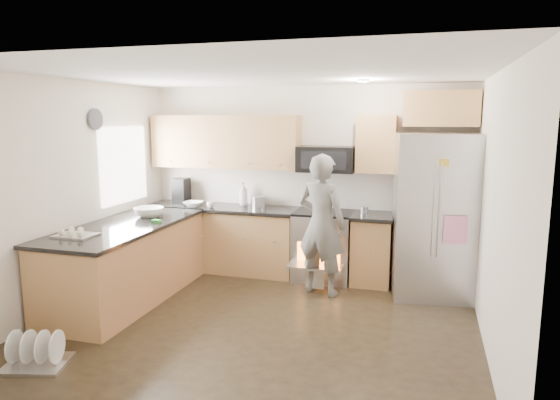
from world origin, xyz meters
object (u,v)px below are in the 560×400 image
(refrigerator, at_px, (435,216))
(dish_rack, at_px, (37,356))
(person, at_px, (322,225))
(stove_range, at_px, (324,230))

(refrigerator, height_order, dish_rack, refrigerator)
(person, bearing_deg, stove_range, -65.03)
(stove_range, relative_size, person, 1.03)
(stove_range, bearing_deg, refrigerator, -9.70)
(dish_rack, bearing_deg, person, 51.44)
(stove_range, relative_size, dish_rack, 2.90)
(person, relative_size, dish_rack, 2.82)
(person, xyz_separation_m, dish_rack, (-2.03, -2.54, -0.78))
(refrigerator, xyz_separation_m, person, (-1.34, -0.32, -0.12))
(person, bearing_deg, dish_rack, 67.81)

